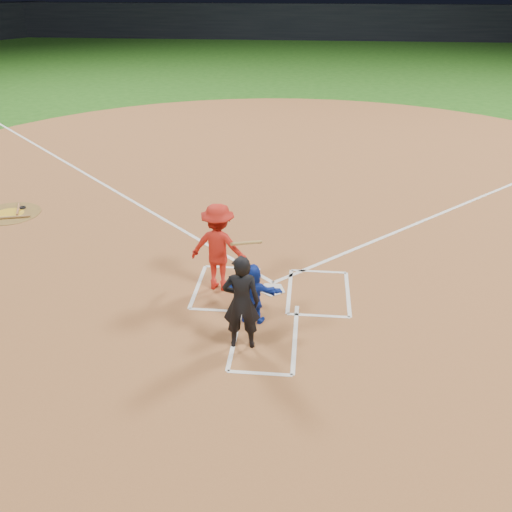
# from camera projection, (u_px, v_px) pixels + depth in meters

# --- Properties ---
(ground) EXTENTS (120.00, 120.00, 0.00)m
(ground) POSITION_uv_depth(u_px,v_px,m) (272.00, 290.00, 12.04)
(ground) COLOR #1E5214
(ground) RESTS_ON ground
(home_plate_dirt) EXTENTS (28.00, 28.00, 0.01)m
(home_plate_dirt) POSITION_uv_depth(u_px,v_px,m) (286.00, 192.00, 17.37)
(home_plate_dirt) COLOR brown
(home_plate_dirt) RESTS_ON ground
(stadium_wall_far) EXTENTS (80.00, 1.20, 3.20)m
(stadium_wall_far) POSITION_uv_depth(u_px,v_px,m) (309.00, 22.00, 53.97)
(stadium_wall_far) COLOR black
(stadium_wall_far) RESTS_ON ground
(home_plate) EXTENTS (0.60, 0.60, 0.02)m
(home_plate) POSITION_uv_depth(u_px,v_px,m) (272.00, 290.00, 12.03)
(home_plate) COLOR silver
(home_plate) RESTS_ON home_plate_dirt
(on_deck_circle) EXTENTS (1.70, 1.70, 0.01)m
(on_deck_circle) POSITION_uv_depth(u_px,v_px,m) (9.00, 214.00, 15.78)
(on_deck_circle) COLOR brown
(on_deck_circle) RESTS_ON home_plate_dirt
(on_deck_logo) EXTENTS (0.80, 0.80, 0.00)m
(on_deck_logo) POSITION_uv_depth(u_px,v_px,m) (9.00, 213.00, 15.78)
(on_deck_logo) COLOR gold
(on_deck_logo) RESTS_ON on_deck_circle
(on_deck_bat_a) EXTENTS (0.38, 0.80, 0.06)m
(on_deck_bat_a) POSITION_uv_depth(u_px,v_px,m) (18.00, 209.00, 15.97)
(on_deck_bat_a) COLOR #AA6C3E
(on_deck_bat_a) RESTS_ON on_deck_circle
(on_deck_bat_c) EXTENTS (0.82, 0.30, 0.06)m
(on_deck_bat_c) POSITION_uv_depth(u_px,v_px,m) (14.00, 217.00, 15.47)
(on_deck_bat_c) COLOR olive
(on_deck_bat_c) RESTS_ON on_deck_circle
(bat_weight_donut) EXTENTS (0.19, 0.19, 0.05)m
(bat_weight_donut) POSITION_uv_depth(u_px,v_px,m) (22.00, 207.00, 16.10)
(bat_weight_donut) COLOR black
(bat_weight_donut) RESTS_ON on_deck_circle
(catcher) EXTENTS (1.15, 0.46, 1.20)m
(catcher) POSITION_uv_depth(u_px,v_px,m) (253.00, 294.00, 10.72)
(catcher) COLOR #1430A5
(catcher) RESTS_ON home_plate_dirt
(umpire) EXTENTS (0.69, 0.48, 1.79)m
(umpire) POSITION_uv_depth(u_px,v_px,m) (241.00, 302.00, 9.87)
(umpire) COLOR black
(umpire) RESTS_ON home_plate_dirt
(chalk_markings) EXTENTS (28.35, 17.32, 0.01)m
(chalk_markings) POSITION_uv_depth(u_px,v_px,m) (285.00, 200.00, 16.73)
(chalk_markings) COLOR white
(chalk_markings) RESTS_ON home_plate_dirt
(batter_at_plate) EXTENTS (1.55, 0.93, 1.88)m
(batter_at_plate) POSITION_uv_depth(u_px,v_px,m) (219.00, 247.00, 11.73)
(batter_at_plate) COLOR red
(batter_at_plate) RESTS_ON home_plate_dirt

